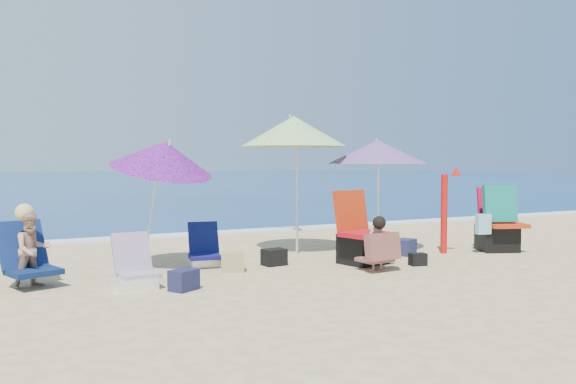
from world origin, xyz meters
name	(u,v)px	position (x,y,z in m)	size (l,w,h in m)	color
ground	(340,275)	(0.00, 0.00, 0.00)	(120.00, 120.00, 0.00)	#D8BC84
sea	(52,181)	(0.00, 45.00, -0.05)	(120.00, 80.00, 0.12)	navy
foam	(215,233)	(0.00, 5.10, 0.02)	(120.00, 0.50, 0.04)	white
umbrella_turquoise	(377,152)	(1.64, 1.47, 1.72)	(1.87, 1.87, 1.95)	white
umbrella_striped	(294,131)	(0.29, 1.97, 2.06)	(2.22, 2.22, 2.35)	silver
umbrella_blue	(164,156)	(-2.05, 1.45, 1.63)	(1.89, 1.92, 1.99)	silver
furled_umbrella	(446,206)	(2.59, 0.81, 0.81)	(0.20, 0.42, 1.48)	#B7120D
chair_navy	(205,254)	(-1.41, 1.53, 0.17)	(0.60, 0.70, 0.64)	#0E0E4E
chair_rainbow	(135,274)	(-2.69, 0.45, 0.18)	(0.55, 0.61, 0.66)	#ED7853
camp_chair_left	(362,242)	(0.75, 0.61, 0.34)	(0.84, 0.92, 1.12)	#AC0C16
camp_chair_right	(498,227)	(3.55, 0.60, 0.42)	(1.01, 0.90, 1.16)	red
person_center	(379,244)	(0.63, 0.00, 0.38)	(0.55, 0.51, 0.79)	tan
person_left	(31,249)	(-3.82, 1.09, 0.47)	(0.79, 0.87, 1.03)	tan
bag_navy_a	(184,280)	(-2.19, 0.04, 0.13)	(0.40, 0.37, 0.25)	#1A1C3B
bag_black_a	(274,257)	(-0.49, 1.09, 0.12)	(0.36, 0.27, 0.25)	black
bag_tan	(233,262)	(-1.23, 0.89, 0.14)	(0.38, 0.32, 0.27)	tan
bag_navy_b	(405,247)	(1.87, 0.99, 0.13)	(0.44, 0.41, 0.27)	#1B213D
bag_black_b	(418,259)	(1.43, 0.12, 0.09)	(0.26, 0.20, 0.18)	black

